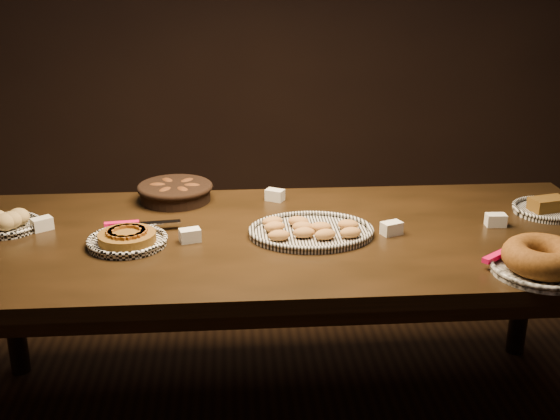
{
  "coord_description": "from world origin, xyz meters",
  "views": [
    {
      "loc": [
        -0.17,
        -2.27,
        1.67
      ],
      "look_at": [
        0.0,
        0.05,
        0.82
      ],
      "focal_mm": 45.0,
      "sensor_mm": 36.0,
      "label": 1
    }
  ],
  "objects": [
    {
      "name": "croissant_basket",
      "position": [
        -0.39,
        0.38,
        0.79
      ],
      "size": [
        0.35,
        0.35,
        0.07
      ],
      "rotation": [
        0.0,
        0.0,
        0.32
      ],
      "color": "black",
      "rests_on": "buffet_table"
    },
    {
      "name": "loaf_plate",
      "position": [
        1.02,
        0.13,
        0.77
      ],
      "size": [
        0.26,
        0.26,
        0.06
      ],
      "rotation": [
        0.0,
        0.0,
        0.24
      ],
      "color": "black",
      "rests_on": "buffet_table"
    },
    {
      "name": "tent_cards",
      "position": [
        0.0,
        0.08,
        0.77
      ],
      "size": [
        1.69,
        0.47,
        0.04
      ],
      "color": "white",
      "rests_on": "buffet_table"
    },
    {
      "name": "madeleine_platter",
      "position": [
        0.1,
        -0.02,
        0.77
      ],
      "size": [
        0.43,
        0.35,
        0.05
      ],
      "rotation": [
        0.0,
        0.0,
        -0.25
      ],
      "color": "black",
      "rests_on": "buffet_table"
    },
    {
      "name": "bread_roll_plate",
      "position": [
        -0.96,
        0.11,
        0.78
      ],
      "size": [
        0.23,
        0.23,
        0.07
      ],
      "rotation": [
        0.0,
        0.0,
        -0.06
      ],
      "color": "white",
      "rests_on": "buffet_table"
    },
    {
      "name": "buffet_table",
      "position": [
        0.0,
        0.0,
        0.68
      ],
      "size": [
        2.4,
        1.0,
        0.75
      ],
      "color": "black",
      "rests_on": "ground"
    },
    {
      "name": "bundt_cake_plate",
      "position": [
        0.77,
        -0.38,
        0.79
      ],
      "size": [
        0.33,
        0.36,
        0.1
      ],
      "rotation": [
        0.0,
        0.0,
        -0.07
      ],
      "color": "black",
      "rests_on": "buffet_table"
    },
    {
      "name": "apple_tart_plate",
      "position": [
        -0.52,
        -0.06,
        0.77
      ],
      "size": [
        0.31,
        0.29,
        0.05
      ],
      "rotation": [
        0.0,
        0.0,
        -0.31
      ],
      "color": "white",
      "rests_on": "buffet_table"
    },
    {
      "name": "ground",
      "position": [
        0.0,
        0.0,
        0.0
      ],
      "size": [
        5.0,
        5.0,
        0.0
      ],
      "primitive_type": "plane",
      "color": "black",
      "rests_on": "ground"
    }
  ]
}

